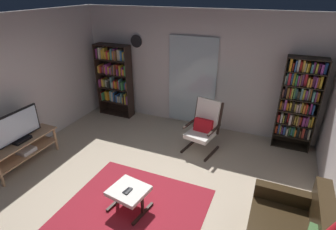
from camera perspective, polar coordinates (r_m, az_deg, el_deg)
name	(u,v)px	position (r m, az deg, el deg)	size (l,w,h in m)	color
ground_plane	(133,202)	(4.37, -7.40, -17.83)	(7.02, 7.02, 0.00)	#BCAA91
wall_back	(195,70)	(6.07, 5.79, 9.39)	(5.60, 0.06, 2.60)	silver
glass_door_panel	(192,82)	(6.10, 5.09, 7.03)	(1.10, 0.01, 2.00)	silver
area_rug	(132,212)	(4.22, -7.63, -19.72)	(2.03, 1.86, 0.01)	maroon
tv_stand	(24,149)	(5.55, -28.27, -6.33)	(0.40, 1.31, 0.51)	tan
television	(18,128)	(5.35, -29.27, -2.37)	(0.20, 0.87, 0.56)	black
bookshelf_near_tv	(115,78)	(6.77, -11.26, 7.66)	(0.87, 0.30, 1.78)	black
bookshelf_near_sofa	(299,101)	(5.73, 26.01, 2.60)	(0.70, 0.30, 1.85)	black
lounge_armchair	(204,125)	(5.32, 7.65, -2.08)	(0.68, 0.75, 1.02)	black
ottoman	(129,193)	(4.08, -8.34, -16.00)	(0.59, 0.55, 0.36)	white
tv_remote	(129,191)	(3.99, -8.34, -15.70)	(0.04, 0.14, 0.02)	black
cell_phone	(127,191)	(4.01, -8.67, -15.62)	(0.07, 0.14, 0.01)	black
wall_clock	(136,41)	(6.43, -6.73, 15.30)	(0.29, 0.03, 0.29)	silver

